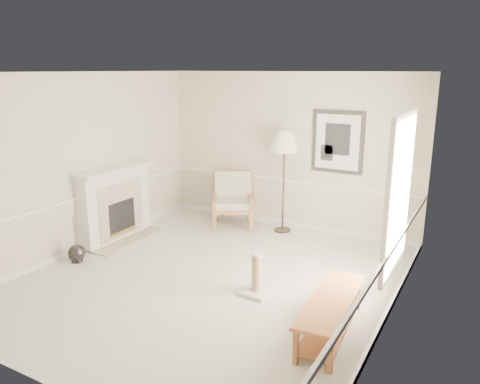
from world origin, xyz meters
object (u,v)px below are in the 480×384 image
(bench, at_px, (331,311))
(floor_vase, at_px, (77,253))
(scratching_post, at_px, (256,281))
(floor_lamp, at_px, (284,144))
(armchair, at_px, (233,197))

(bench, bearing_deg, floor_vase, 179.25)
(bench, height_order, scratching_post, scratching_post)
(bench, bearing_deg, scratching_post, 158.13)
(scratching_post, bearing_deg, floor_lamp, 106.26)
(floor_vase, bearing_deg, scratching_post, 8.18)
(floor_vase, height_order, floor_lamp, floor_lamp)
(scratching_post, bearing_deg, armchair, 126.12)
(floor_vase, xyz_separation_m, scratching_post, (2.95, 0.42, 0.04))
(floor_vase, xyz_separation_m, armchair, (1.22, 2.79, 0.41))
(floor_lamp, relative_size, bench, 1.20)
(floor_lamp, xyz_separation_m, scratching_post, (0.72, -2.48, -1.46))
(armchair, height_order, floor_lamp, floor_lamp)
(armchair, relative_size, bench, 0.70)
(armchair, height_order, bench, armchair)
(scratching_post, bearing_deg, bench, -21.87)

